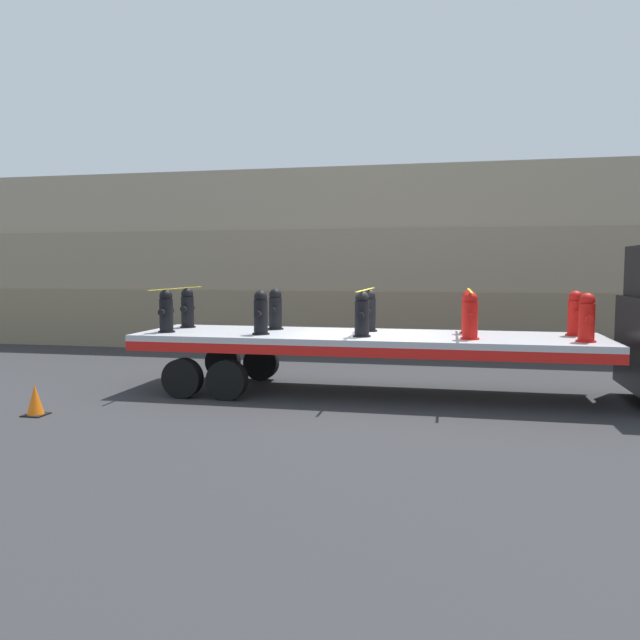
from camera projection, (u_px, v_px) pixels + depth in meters
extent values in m
plane|color=#2D2D30|center=(365.00, 394.00, 13.57)|extent=(120.00, 120.00, 0.00)
cube|color=#84755B|center=(396.00, 320.00, 21.01)|extent=(60.00, 3.00, 1.99)
cube|color=gray|center=(397.00, 261.00, 20.99)|extent=(60.00, 3.00, 1.99)
cube|color=tan|center=(398.00, 201.00, 20.97)|extent=(60.00, 3.00, 1.99)
cube|color=#B2B2B7|center=(365.00, 337.00, 13.46)|extent=(9.92, 2.58, 0.13)
cube|color=red|center=(357.00, 352.00, 12.26)|extent=(9.92, 0.08, 0.20)
cube|color=red|center=(372.00, 338.00, 14.69)|extent=(9.92, 0.08, 0.20)
cylinder|color=black|center=(227.00, 380.00, 12.93)|extent=(0.84, 0.30, 0.84)
cylinder|color=black|center=(261.00, 363.00, 15.25)|extent=(0.84, 0.30, 0.84)
cylinder|color=black|center=(183.00, 378.00, 13.14)|extent=(0.84, 0.30, 0.84)
cylinder|color=black|center=(223.00, 362.00, 15.45)|extent=(0.84, 0.30, 0.84)
cylinder|color=black|center=(167.00, 332.00, 13.80)|extent=(0.37, 0.37, 0.03)
cylinder|color=black|center=(166.00, 316.00, 13.77)|extent=(0.30, 0.30, 0.74)
sphere|color=black|center=(166.00, 296.00, 13.73)|extent=(0.28, 0.28, 0.28)
cylinder|color=black|center=(162.00, 312.00, 13.55)|extent=(0.13, 0.13, 0.13)
cylinder|color=black|center=(170.00, 311.00, 13.97)|extent=(0.13, 0.13, 0.13)
cylinder|color=black|center=(188.00, 327.00, 14.90)|extent=(0.37, 0.37, 0.03)
cylinder|color=black|center=(188.00, 312.00, 14.87)|extent=(0.30, 0.30, 0.74)
sphere|color=black|center=(187.00, 294.00, 14.84)|extent=(0.28, 0.28, 0.28)
cylinder|color=black|center=(184.00, 309.00, 14.66)|extent=(0.13, 0.13, 0.13)
cylinder|color=black|center=(191.00, 308.00, 15.07)|extent=(0.13, 0.13, 0.13)
cylinder|color=black|center=(261.00, 334.00, 13.35)|extent=(0.37, 0.37, 0.03)
cylinder|color=black|center=(261.00, 317.00, 13.32)|extent=(0.30, 0.30, 0.74)
sphere|color=black|center=(261.00, 297.00, 13.28)|extent=(0.28, 0.28, 0.28)
cylinder|color=black|center=(258.00, 314.00, 13.10)|extent=(0.13, 0.13, 0.13)
cylinder|color=black|center=(264.00, 312.00, 13.52)|extent=(0.13, 0.13, 0.13)
cylinder|color=black|center=(276.00, 329.00, 14.46)|extent=(0.37, 0.37, 0.03)
cylinder|color=black|center=(275.00, 313.00, 14.43)|extent=(0.30, 0.30, 0.74)
sphere|color=black|center=(275.00, 295.00, 14.39)|extent=(0.28, 0.28, 0.28)
cylinder|color=black|center=(273.00, 310.00, 14.21)|extent=(0.13, 0.13, 0.13)
cylinder|color=black|center=(278.00, 309.00, 14.63)|extent=(0.13, 0.13, 0.13)
cylinder|color=black|center=(362.00, 336.00, 12.90)|extent=(0.37, 0.37, 0.03)
cylinder|color=black|center=(362.00, 319.00, 12.87)|extent=(0.30, 0.30, 0.74)
sphere|color=black|center=(362.00, 298.00, 12.84)|extent=(0.28, 0.28, 0.28)
cylinder|color=black|center=(360.00, 315.00, 12.66)|extent=(0.13, 0.13, 0.13)
cylinder|color=black|center=(363.00, 314.00, 13.07)|extent=(0.13, 0.13, 0.13)
cylinder|color=black|center=(369.00, 331.00, 14.01)|extent=(0.37, 0.37, 0.03)
cylinder|color=black|center=(369.00, 315.00, 13.98)|extent=(0.30, 0.30, 0.74)
sphere|color=black|center=(369.00, 296.00, 13.94)|extent=(0.28, 0.28, 0.28)
cylinder|color=black|center=(368.00, 312.00, 13.76)|extent=(0.13, 0.13, 0.13)
cylinder|color=black|center=(370.00, 310.00, 14.18)|extent=(0.13, 0.13, 0.13)
cylinder|color=red|center=(470.00, 338.00, 12.45)|extent=(0.37, 0.37, 0.03)
cylinder|color=red|center=(470.00, 321.00, 12.42)|extent=(0.30, 0.30, 0.74)
sphere|color=red|center=(471.00, 299.00, 12.39)|extent=(0.28, 0.28, 0.28)
cylinder|color=red|center=(471.00, 317.00, 12.21)|extent=(0.13, 0.13, 0.13)
cylinder|color=red|center=(470.00, 316.00, 12.62)|extent=(0.13, 0.13, 0.13)
cylinder|color=red|center=(468.00, 333.00, 13.56)|extent=(0.37, 0.37, 0.03)
cylinder|color=red|center=(469.00, 316.00, 13.53)|extent=(0.30, 0.30, 0.74)
sphere|color=red|center=(469.00, 296.00, 13.49)|extent=(0.28, 0.28, 0.28)
cylinder|color=red|center=(469.00, 313.00, 13.32)|extent=(0.13, 0.13, 0.13)
cylinder|color=red|center=(468.00, 312.00, 13.73)|extent=(0.13, 0.13, 0.13)
cylinder|color=red|center=(586.00, 341.00, 12.01)|extent=(0.37, 0.37, 0.03)
cylinder|color=red|center=(587.00, 323.00, 11.98)|extent=(0.30, 0.30, 0.74)
sphere|color=red|center=(587.00, 300.00, 11.94)|extent=(0.28, 0.28, 0.28)
cylinder|color=red|center=(589.00, 319.00, 11.76)|extent=(0.13, 0.13, 0.13)
cylinder|color=red|center=(584.00, 317.00, 12.18)|extent=(0.13, 0.13, 0.13)
cylinder|color=red|center=(575.00, 335.00, 13.11)|extent=(0.37, 0.37, 0.03)
cylinder|color=red|center=(575.00, 318.00, 13.08)|extent=(0.30, 0.30, 0.74)
sphere|color=red|center=(576.00, 297.00, 13.05)|extent=(0.28, 0.28, 0.28)
cylinder|color=red|center=(577.00, 315.00, 12.87)|extent=(0.13, 0.13, 0.13)
cylinder|color=red|center=(573.00, 313.00, 13.28)|extent=(0.13, 0.13, 0.13)
cube|color=yellow|center=(177.00, 288.00, 14.27)|extent=(0.05, 2.78, 0.01)
cube|color=yellow|center=(366.00, 290.00, 13.38)|extent=(0.05, 2.78, 0.01)
cube|color=yellow|center=(470.00, 291.00, 12.93)|extent=(0.05, 2.78, 0.01)
cube|color=black|center=(36.00, 415.00, 11.59)|extent=(0.39, 0.39, 0.03)
cone|color=orange|center=(35.00, 399.00, 11.57)|extent=(0.30, 0.30, 0.56)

